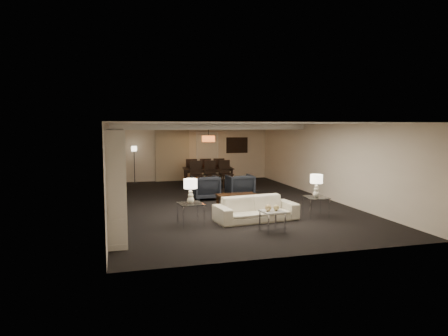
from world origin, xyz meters
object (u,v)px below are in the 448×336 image
Objects in this scene: side_table_left at (191,214)px; vase_blue at (116,190)px; armchair_left at (205,188)px; table_lamp_left at (191,191)px; chair_nl at (197,175)px; chair_fr at (218,170)px; floor_speaker at (122,202)px; chair_fl at (191,171)px; coffee_table at (238,201)px; chair_nr at (226,174)px; table_lamp_right at (316,186)px; marble_table at (272,221)px; chair_nm at (212,174)px; vase_amber at (116,161)px; armchair_right at (240,186)px; side_table_right at (316,207)px; television at (118,181)px; dining_table at (208,177)px; floor_lamp at (134,165)px; sofa at (256,209)px; pendant_light at (208,139)px; chair_fm at (205,171)px.

side_table_left is 2.33m from vase_blue.
armchair_left is 3.51m from table_lamp_left.
chair_fr is (1.20, 1.30, 0.00)m from chair_nl.
chair_fl is (2.92, 6.23, 0.02)m from floor_speaker.
coffee_table is 2.42m from table_lamp_left.
coffee_table is 4.22m from chair_nr.
table_lamp_right reaches higher than marble_table.
vase_blue is at bearing -120.13° from chair_nm.
vase_amber is 8.61m from chair_fr.
armchair_right is 3.48m from side_table_right.
marble_table is at bearing -120.50° from television.
dining_table is 1.92× the size of chair_nr.
chair_nr reaches higher than coffee_table.
coffee_table is 0.73× the size of floor_lamp.
side_table_left and side_table_right have the same top height.
sofa is 1.60m from coffee_table.
table_lamp_left is 0.38× the size of floor_lamp.
chair_fr is (0.60, 1.30, 0.00)m from chair_nm.
pendant_light is at bearing 87.91° from coffee_table.
floor_lamp reaches higher than chair_nr.
pendant_light is 1.58m from chair_nr.
marble_table is 2.85× the size of vase_amber.
sofa is 1.70m from side_table_right.
television is 0.54m from floor_speaker.
side_table_right is 0.55× the size of chair_nm.
side_table_right is (2.30, -3.30, -0.12)m from armchair_left.
side_table_right is at bearing -87.40° from chair_nr.
chair_nm is (-1.51, 5.73, -0.31)m from table_lamp_right.
chair_nm and chair_nr have the same top height.
chair_fm is at bearing 102.10° from table_lamp_right.
side_table_left reaches higher than marble_table.
marble_table is 6.85m from chair_nl.
vase_blue is at bearing -109.28° from dining_table.
side_table_right is at bearing -60.20° from floor_lamp.
dining_table is at bearing 73.47° from table_lamp_left.
pendant_light reaches higher than chair_fl.
chair_fl is (-1.20, 1.30, 0.00)m from chair_nr.
chair_fr is at bearing -113.00° from armchair_left.
sofa is 2.07× the size of floor_speaker.
coffee_table is at bearing -95.41° from chair_nm.
pendant_light is at bearing -28.18° from floor_lamp.
side_table_left is at bearing -119.92° from chair_nr.
sofa is 2.00× the size of chair_fr.
chair_nm is (3.64, 6.11, -1.11)m from vase_amber.
marble_table is 6.88m from chair_nr.
chair_nl and chair_fm have the same top height.
vase_blue reaches higher than chair_nr.
chair_nm is (0.19, 6.83, 0.29)m from marble_table.
table_lamp_right is 7.34m from chair_fl.
sofa is 2.00× the size of chair_fl.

